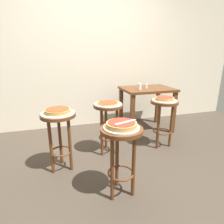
# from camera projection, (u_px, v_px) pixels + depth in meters

# --- Properties ---
(ground_plane) EXTENTS (6.00, 6.00, 0.00)m
(ground_plane) POSITION_uv_depth(u_px,v_px,m) (119.00, 168.00, 2.26)
(ground_plane) COLOR #42382D
(back_wall) EXTENTS (6.00, 0.10, 3.00)m
(back_wall) POSITION_uv_depth(u_px,v_px,m) (90.00, 43.00, 3.33)
(back_wall) COLOR beige
(back_wall) RESTS_ON ground_plane
(stool_foreground) EXTENTS (0.38, 0.38, 0.69)m
(stool_foreground) POSITION_uv_depth(u_px,v_px,m) (121.00, 146.00, 1.72)
(stool_foreground) COLOR #5B3319
(stool_foreground) RESTS_ON ground_plane
(serving_plate_foreground) EXTENTS (0.32, 0.32, 0.01)m
(serving_plate_foreground) POSITION_uv_depth(u_px,v_px,m) (122.00, 127.00, 1.66)
(serving_plate_foreground) COLOR silver
(serving_plate_foreground) RESTS_ON stool_foreground
(pizza_foreground) EXTENTS (0.27, 0.27, 0.05)m
(pizza_foreground) POSITION_uv_depth(u_px,v_px,m) (122.00, 124.00, 1.66)
(pizza_foreground) COLOR tan
(pizza_foreground) RESTS_ON serving_plate_foreground
(stool_middle) EXTENTS (0.38, 0.38, 0.69)m
(stool_middle) POSITION_uv_depth(u_px,v_px,m) (59.00, 129.00, 2.12)
(stool_middle) COLOR #5B3319
(stool_middle) RESTS_ON ground_plane
(serving_plate_middle) EXTENTS (0.36, 0.36, 0.01)m
(serving_plate_middle) POSITION_uv_depth(u_px,v_px,m) (58.00, 113.00, 2.07)
(serving_plate_middle) COLOR silver
(serving_plate_middle) RESTS_ON stool_middle
(pizza_middle) EXTENTS (0.28, 0.28, 0.05)m
(pizza_middle) POSITION_uv_depth(u_px,v_px,m) (58.00, 111.00, 2.06)
(pizza_middle) COLOR #B78442
(pizza_middle) RESTS_ON serving_plate_middle
(stool_leftside) EXTENTS (0.38, 0.38, 0.69)m
(stool_leftside) POSITION_uv_depth(u_px,v_px,m) (163.00, 113.00, 2.68)
(stool_leftside) COLOR #5B3319
(stool_leftside) RESTS_ON ground_plane
(serving_plate_leftside) EXTENTS (0.34, 0.34, 0.01)m
(serving_plate_leftside) POSITION_uv_depth(u_px,v_px,m) (165.00, 100.00, 2.63)
(serving_plate_leftside) COLOR silver
(serving_plate_leftside) RESTS_ON stool_leftside
(pizza_leftside) EXTENTS (0.26, 0.26, 0.05)m
(pizza_leftside) POSITION_uv_depth(u_px,v_px,m) (165.00, 98.00, 2.62)
(pizza_leftside) COLOR tan
(pizza_leftside) RESTS_ON serving_plate_leftside
(stool_rear) EXTENTS (0.38, 0.38, 0.69)m
(stool_rear) POSITION_uv_depth(u_px,v_px,m) (108.00, 117.00, 2.50)
(stool_rear) COLOR #5B3319
(stool_rear) RESTS_ON ground_plane
(serving_plate_rear) EXTENTS (0.36, 0.36, 0.01)m
(serving_plate_rear) POSITION_uv_depth(u_px,v_px,m) (108.00, 104.00, 2.44)
(serving_plate_rear) COLOR silver
(serving_plate_rear) RESTS_ON stool_rear
(pizza_rear) EXTENTS (0.28, 0.28, 0.02)m
(pizza_rear) POSITION_uv_depth(u_px,v_px,m) (108.00, 103.00, 2.44)
(pizza_rear) COLOR #B78442
(pizza_rear) RESTS_ON serving_plate_rear
(dining_table) EXTENTS (0.85, 0.64, 0.76)m
(dining_table) POSITION_uv_depth(u_px,v_px,m) (147.00, 96.00, 3.27)
(dining_table) COLOR #5B3319
(dining_table) RESTS_ON ground_plane
(cup_near_edge) EXTENTS (0.06, 0.06, 0.10)m
(cup_near_edge) POSITION_uv_depth(u_px,v_px,m) (139.00, 87.00, 3.07)
(cup_near_edge) COLOR silver
(cup_near_edge) RESTS_ON dining_table
(condiment_shaker) EXTENTS (0.04, 0.04, 0.08)m
(condiment_shaker) POSITION_uv_depth(u_px,v_px,m) (146.00, 86.00, 3.19)
(condiment_shaker) COLOR white
(condiment_shaker) RESTS_ON dining_table
(pizza_server_knife) EXTENTS (0.22, 0.09, 0.01)m
(pizza_server_knife) POSITION_uv_depth(u_px,v_px,m) (126.00, 122.00, 1.64)
(pizza_server_knife) COLOR silver
(pizza_server_knife) RESTS_ON pizza_foreground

